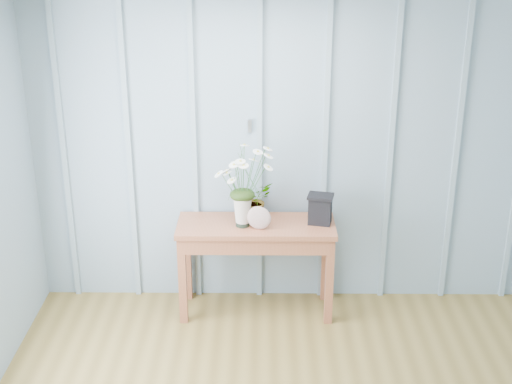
{
  "coord_description": "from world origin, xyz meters",
  "views": [
    {
      "loc": [
        -0.23,
        -2.92,
        2.99
      ],
      "look_at": [
        -0.27,
        1.94,
        1.03
      ],
      "focal_mm": 50.0,
      "sensor_mm": 36.0,
      "label": 1
    }
  ],
  "objects_px": {
    "sideboard": "(256,237)",
    "carved_box": "(320,209)",
    "daisy_vase": "(242,175)",
    "felt_disc_vessel": "(259,218)"
  },
  "relations": [
    {
      "from": "sideboard",
      "to": "carved_box",
      "type": "relative_size",
      "value": 5.21
    },
    {
      "from": "felt_disc_vessel",
      "to": "carved_box",
      "type": "bearing_deg",
      "value": 26.43
    },
    {
      "from": "daisy_vase",
      "to": "carved_box",
      "type": "xyz_separation_m",
      "value": [
        0.58,
        0.05,
        -0.29
      ]
    },
    {
      "from": "daisy_vase",
      "to": "felt_disc_vessel",
      "type": "distance_m",
      "value": 0.34
    },
    {
      "from": "sideboard",
      "to": "carved_box",
      "type": "bearing_deg",
      "value": 1.96
    },
    {
      "from": "sideboard",
      "to": "daisy_vase",
      "type": "relative_size",
      "value": 1.85
    },
    {
      "from": "sideboard",
      "to": "carved_box",
      "type": "height_order",
      "value": "carved_box"
    },
    {
      "from": "felt_disc_vessel",
      "to": "carved_box",
      "type": "xyz_separation_m",
      "value": [
        0.46,
        0.11,
        0.03
      ]
    },
    {
      "from": "sideboard",
      "to": "daisy_vase",
      "type": "height_order",
      "value": "daisy_vase"
    },
    {
      "from": "daisy_vase",
      "to": "carved_box",
      "type": "height_order",
      "value": "daisy_vase"
    }
  ]
}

